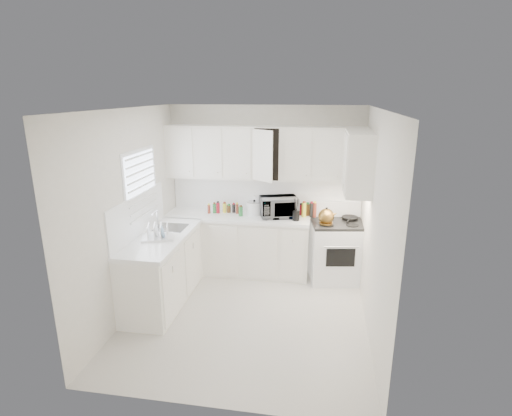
% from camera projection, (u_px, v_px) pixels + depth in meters
% --- Properties ---
extents(floor, '(3.20, 3.20, 0.00)m').
position_uv_depth(floor, '(247.00, 315.00, 5.18)').
color(floor, silver).
rests_on(floor, ground).
extents(ceiling, '(3.20, 3.20, 0.00)m').
position_uv_depth(ceiling, '(246.00, 109.00, 4.46)').
color(ceiling, white).
rests_on(ceiling, ground).
extents(wall_back, '(3.00, 0.00, 3.00)m').
position_uv_depth(wall_back, '(265.00, 189.00, 6.33)').
color(wall_back, white).
rests_on(wall_back, ground).
extents(wall_front, '(3.00, 0.00, 3.00)m').
position_uv_depth(wall_front, '(211.00, 279.00, 3.30)').
color(wall_front, white).
rests_on(wall_front, ground).
extents(wall_left, '(0.00, 3.20, 3.20)m').
position_uv_depth(wall_left, '(130.00, 214.00, 5.05)').
color(wall_left, white).
rests_on(wall_left, ground).
extents(wall_right, '(0.00, 3.20, 3.20)m').
position_uv_depth(wall_right, '(375.00, 227.00, 4.58)').
color(wall_right, white).
rests_on(wall_right, ground).
extents(window_blinds, '(0.06, 0.96, 1.06)m').
position_uv_depth(window_blinds, '(142.00, 189.00, 5.31)').
color(window_blinds, white).
rests_on(window_blinds, wall_left).
extents(lower_cabinets_back, '(2.22, 0.60, 0.90)m').
position_uv_depth(lower_cabinets_back, '(238.00, 245.00, 6.35)').
color(lower_cabinets_back, white).
rests_on(lower_cabinets_back, floor).
extents(lower_cabinets_left, '(0.60, 1.60, 0.90)m').
position_uv_depth(lower_cabinets_left, '(163.00, 271.00, 5.43)').
color(lower_cabinets_left, white).
rests_on(lower_cabinets_left, floor).
extents(countertop_back, '(2.24, 0.64, 0.05)m').
position_uv_depth(countertop_back, '(237.00, 216.00, 6.21)').
color(countertop_back, white).
rests_on(countertop_back, lower_cabinets_back).
extents(countertop_left, '(0.64, 1.62, 0.05)m').
position_uv_depth(countertop_left, '(161.00, 238.00, 5.30)').
color(countertop_left, white).
rests_on(countertop_left, lower_cabinets_left).
extents(backsplash_back, '(2.98, 0.02, 0.55)m').
position_uv_depth(backsplash_back, '(265.00, 194.00, 6.35)').
color(backsplash_back, white).
rests_on(backsplash_back, wall_back).
extents(backsplash_left, '(0.02, 1.60, 0.55)m').
position_uv_depth(backsplash_left, '(138.00, 215.00, 5.26)').
color(backsplash_left, white).
rests_on(backsplash_left, wall_left).
extents(upper_cabinets_back, '(3.00, 0.33, 0.80)m').
position_uv_depth(upper_cabinets_back, '(264.00, 179.00, 6.12)').
color(upper_cabinets_back, white).
rests_on(upper_cabinets_back, wall_back).
extents(upper_cabinets_right, '(0.33, 0.90, 0.80)m').
position_uv_depth(upper_cabinets_right, '(356.00, 192.00, 5.33)').
color(upper_cabinets_right, white).
rests_on(upper_cabinets_right, wall_right).
extents(sink, '(0.42, 0.38, 0.30)m').
position_uv_depth(sink, '(170.00, 219.00, 5.59)').
color(sink, gray).
rests_on(sink, countertop_left).
extents(stove, '(0.86, 0.74, 1.18)m').
position_uv_depth(stove, '(337.00, 243.00, 6.03)').
color(stove, white).
rests_on(stove, floor).
extents(tea_kettle, '(0.34, 0.31, 0.26)m').
position_uv_depth(tea_kettle, '(326.00, 215.00, 5.77)').
color(tea_kettle, olive).
rests_on(tea_kettle, stove).
extents(frying_pan, '(0.33, 0.46, 0.04)m').
position_uv_depth(frying_pan, '(350.00, 217.00, 6.05)').
color(frying_pan, black).
rests_on(frying_pan, stove).
extents(microwave, '(0.62, 0.46, 0.37)m').
position_uv_depth(microwave, '(279.00, 205.00, 6.07)').
color(microwave, gray).
rests_on(microwave, countertop_back).
extents(rice_cooker, '(0.28, 0.28, 0.24)m').
position_uv_depth(rice_cooker, '(254.00, 207.00, 6.18)').
color(rice_cooker, white).
rests_on(rice_cooker, countertop_back).
extents(paper_towel, '(0.12, 0.12, 0.27)m').
position_uv_depth(paper_towel, '(257.00, 204.00, 6.31)').
color(paper_towel, white).
rests_on(paper_towel, countertop_back).
extents(utensil_crock, '(0.14, 0.14, 0.34)m').
position_uv_depth(utensil_crock, '(296.00, 209.00, 5.89)').
color(utensil_crock, black).
rests_on(utensil_crock, countertop_back).
extents(dish_rack, '(0.47, 0.41, 0.22)m').
position_uv_depth(dish_rack, '(157.00, 231.00, 5.17)').
color(dish_rack, white).
rests_on(dish_rack, countertop_left).
extents(spice_left_0, '(0.06, 0.06, 0.13)m').
position_uv_depth(spice_left_0, '(211.00, 207.00, 6.38)').
color(spice_left_0, brown).
rests_on(spice_left_0, countertop_back).
extents(spice_left_1, '(0.06, 0.06, 0.13)m').
position_uv_depth(spice_left_1, '(214.00, 209.00, 6.28)').
color(spice_left_1, '#2A7E38').
rests_on(spice_left_1, countertop_back).
extents(spice_left_2, '(0.06, 0.06, 0.13)m').
position_uv_depth(spice_left_2, '(220.00, 208.00, 6.35)').
color(spice_left_2, '#A41524').
rests_on(spice_left_2, countertop_back).
extents(spice_left_3, '(0.06, 0.06, 0.13)m').
position_uv_depth(spice_left_3, '(223.00, 210.00, 6.26)').
color(spice_left_3, yellow).
rests_on(spice_left_3, countertop_back).
extents(spice_left_4, '(0.06, 0.06, 0.13)m').
position_uv_depth(spice_left_4, '(229.00, 208.00, 6.33)').
color(spice_left_4, brown).
rests_on(spice_left_4, countertop_back).
extents(spice_left_5, '(0.06, 0.06, 0.13)m').
position_uv_depth(spice_left_5, '(233.00, 210.00, 6.23)').
color(spice_left_5, black).
rests_on(spice_left_5, countertop_back).
extents(spice_left_6, '(0.06, 0.06, 0.13)m').
position_uv_depth(spice_left_6, '(238.00, 209.00, 6.31)').
color(spice_left_6, brown).
rests_on(spice_left_6, countertop_back).
extents(spice_left_7, '(0.06, 0.06, 0.13)m').
position_uv_depth(spice_left_7, '(242.00, 210.00, 6.21)').
color(spice_left_7, '#2A7E38').
rests_on(spice_left_7, countertop_back).
extents(sauce_right_0, '(0.06, 0.06, 0.19)m').
position_uv_depth(sauce_right_0, '(301.00, 209.00, 6.18)').
color(sauce_right_0, '#A41524').
rests_on(sauce_right_0, countertop_back).
extents(sauce_right_1, '(0.06, 0.06, 0.19)m').
position_uv_depth(sauce_right_1, '(304.00, 210.00, 6.12)').
color(sauce_right_1, yellow).
rests_on(sauce_right_1, countertop_back).
extents(sauce_right_2, '(0.06, 0.06, 0.19)m').
position_uv_depth(sauce_right_2, '(308.00, 209.00, 6.17)').
color(sauce_right_2, brown).
rests_on(sauce_right_2, countertop_back).
extents(sauce_right_3, '(0.06, 0.06, 0.19)m').
position_uv_depth(sauce_right_3, '(312.00, 210.00, 6.10)').
color(sauce_right_3, black).
rests_on(sauce_right_3, countertop_back).
extents(sauce_right_4, '(0.06, 0.06, 0.19)m').
position_uv_depth(sauce_right_4, '(315.00, 210.00, 6.15)').
color(sauce_right_4, brown).
rests_on(sauce_right_4, countertop_back).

